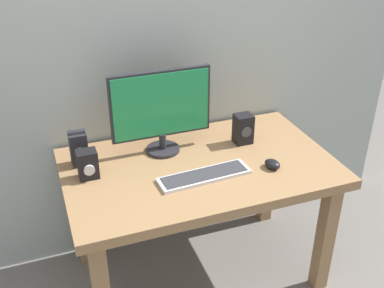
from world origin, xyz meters
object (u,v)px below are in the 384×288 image
keyboard_primary (204,176)px  speaker_left (79,149)px  mouse (272,164)px  audio_controller (88,164)px  monitor (161,109)px  desk (199,181)px  speaker_right (243,129)px

keyboard_primary → speaker_left: speaker_left is taller
mouse → audio_controller: (-0.85, 0.23, 0.05)m
monitor → speaker_left: 0.44m
monitor → mouse: monitor is taller
monitor → audio_controller: bearing=-162.5°
desk → speaker_left: (-0.55, 0.20, 0.19)m
mouse → speaker_left: 0.94m
keyboard_primary → audio_controller: bearing=159.6°
keyboard_primary → mouse: 0.34m
speaker_left → audio_controller: (0.02, -0.13, -0.02)m
keyboard_primary → speaker_right: size_ratio=2.82×
audio_controller → monitor: bearing=17.5°
desk → monitor: (-0.13, 0.20, 0.34)m
monitor → mouse: bearing=-38.1°
monitor → speaker_left: monitor is taller
speaker_right → audio_controller: size_ratio=1.14×
mouse → speaker_right: bearing=78.7°
speaker_left → speaker_right: bearing=-5.1°
audio_controller → mouse: bearing=-14.9°
audio_controller → desk: bearing=-7.5°
monitor → mouse: (0.45, -0.35, -0.21)m
desk → keyboard_primary: size_ratio=2.93×
speaker_left → audio_controller: size_ratio=1.23×
keyboard_primary → desk: bearing=79.9°
desk → mouse: bearing=-26.2°
speaker_right → monitor: bearing=171.0°
monitor → speaker_right: bearing=-9.0°
mouse → audio_controller: bearing=149.2°
audio_controller → speaker_right: bearing=4.1°
speaker_right → audio_controller: bearing=-175.9°
speaker_left → audio_controller: speaker_left is taller
desk → speaker_left: bearing=159.7°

